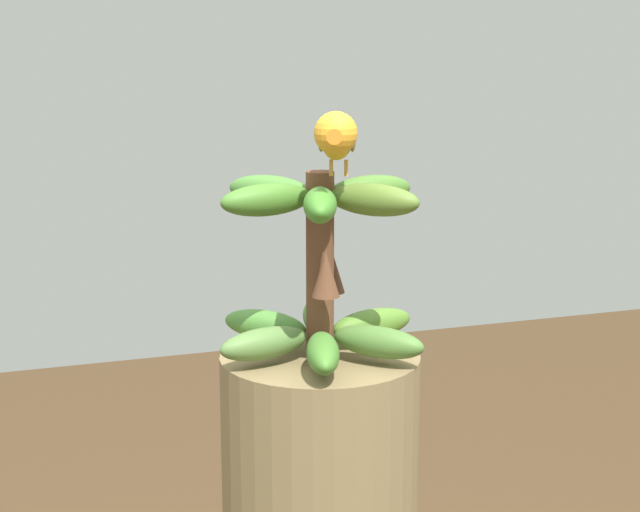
{
  "coord_description": "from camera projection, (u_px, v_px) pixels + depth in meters",
  "views": [
    {
      "loc": [
        0.41,
        1.23,
        1.7
      ],
      "look_at": [
        0.0,
        0.0,
        1.41
      ],
      "focal_mm": 56.7,
      "sensor_mm": 36.0,
      "label": 1
    }
  ],
  "objects": [
    {
      "name": "perched_bird",
      "position": [
        337.0,
        137.0,
        1.24
      ],
      "size": [
        0.09,
        0.19,
        0.08
      ],
      "color": "#C68933",
      "rests_on": "banana_bunch"
    },
    {
      "name": "banana_bunch",
      "position": [
        320.0,
        266.0,
        1.33
      ],
      "size": [
        0.3,
        0.3,
        0.25
      ],
      "color": "brown",
      "rests_on": "banana_tree"
    }
  ]
}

